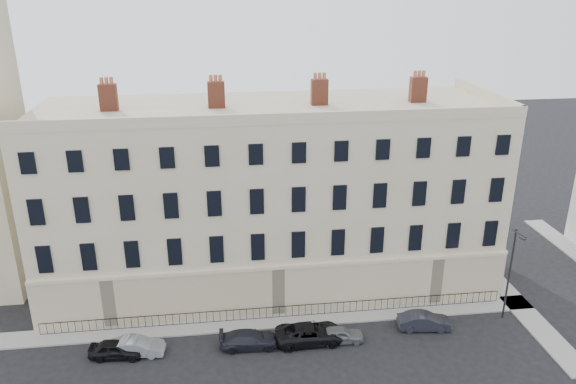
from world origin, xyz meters
name	(u,v)px	position (x,y,z in m)	size (l,w,h in m)	color
ground	(375,356)	(0.00, 0.00, 0.00)	(160.00, 160.00, 0.00)	black
terrace	(270,196)	(-5.97, 11.97, 7.50)	(36.22, 12.22, 17.00)	#C2B490
pavement_terrace	(227,324)	(-10.00, 5.00, 0.06)	(48.00, 2.00, 0.12)	gray
pavement_east_return	(498,284)	(13.00, 8.00, 0.06)	(2.00, 24.00, 0.12)	gray
railings	(279,312)	(-6.00, 5.40, 0.55)	(35.00, 0.04, 0.96)	black
car_a	(116,349)	(-17.61, 2.22, 0.62)	(1.47, 3.66, 1.25)	black
car_b	(137,347)	(-16.25, 2.33, 0.63)	(1.32, 3.80, 1.25)	gray
car_c	(250,339)	(-8.48, 2.16, 0.61)	(1.72, 4.24, 1.23)	black
car_d	(310,333)	(-4.15, 2.21, 0.69)	(2.28, 4.94, 1.37)	black
car_e	(340,335)	(-2.04, 1.93, 0.57)	(1.35, 3.36, 1.15)	slate
car_f	(424,321)	(4.46, 2.67, 0.64)	(1.36, 3.90, 1.28)	#22242E
streetlamp	(510,270)	(10.98, 3.22, 4.14)	(0.44, 1.60, 7.47)	#2A292E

